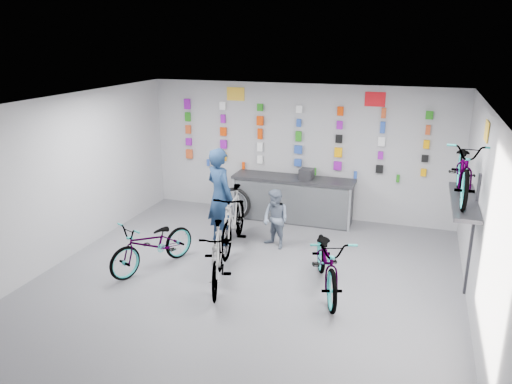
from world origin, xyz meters
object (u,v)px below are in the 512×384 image
(counter, at_px, (293,200))
(bike_right, at_px, (327,260))
(bike_left, at_px, (153,244))
(bike_center, at_px, (217,257))
(customer, at_px, (276,219))
(clerk, at_px, (220,196))
(bike_service, at_px, (233,219))

(counter, xyz_separation_m, bike_right, (1.34, -2.96, 0.04))
(counter, distance_m, bike_left, 3.59)
(bike_center, height_order, customer, customer)
(bike_right, height_order, clerk, clerk)
(counter, xyz_separation_m, bike_service, (-0.72, -1.83, 0.11))
(bike_right, distance_m, clerk, 2.78)
(bike_left, distance_m, clerk, 1.72)
(bike_left, xyz_separation_m, bike_service, (1.02, 1.31, 0.13))
(clerk, bearing_deg, bike_left, 98.24)
(bike_left, relative_size, bike_service, 0.89)
(counter, height_order, bike_right, bike_right)
(bike_left, height_order, bike_right, bike_right)
(bike_left, bearing_deg, bike_service, 75.19)
(clerk, bearing_deg, bike_service, -176.56)
(bike_right, bearing_deg, bike_left, 164.94)
(counter, distance_m, bike_center, 3.39)
(bike_service, bearing_deg, bike_left, -136.81)
(bike_right, distance_m, customer, 1.90)
(counter, relative_size, bike_left, 1.52)
(bike_service, bearing_deg, bike_center, -87.64)
(bike_service, height_order, clerk, clerk)
(bike_service, xyz_separation_m, customer, (0.77, 0.28, -0.01))
(counter, relative_size, bike_right, 1.34)
(customer, bearing_deg, bike_left, -110.04)
(counter, relative_size, customer, 2.30)
(bike_left, xyz_separation_m, customer, (1.79, 1.59, 0.12))
(bike_center, relative_size, bike_service, 0.87)
(bike_right, xyz_separation_m, clerk, (-2.40, 1.32, 0.44))
(bike_center, bearing_deg, customer, 57.48)
(bike_left, bearing_deg, clerk, 89.11)
(bike_left, relative_size, clerk, 0.92)
(bike_center, height_order, bike_service, bike_service)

